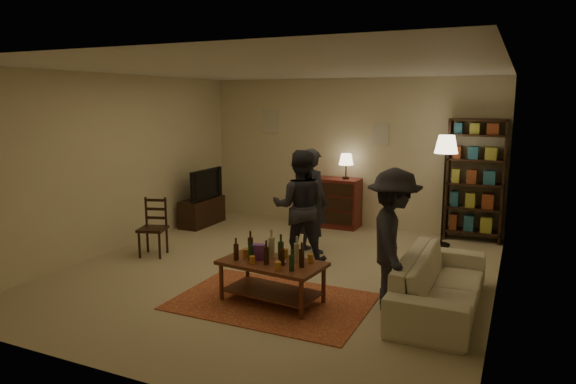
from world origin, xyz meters
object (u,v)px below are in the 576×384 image
Objects in this scene: bookshelf at (475,179)px; tv_stand at (202,205)px; dresser at (333,201)px; person_left at (312,201)px; dining_chair at (154,225)px; sofa at (440,283)px; floor_lamp at (446,152)px; person_by_sofa at (393,240)px; coffee_table at (272,267)px; person_right at (300,207)px.

tv_stand is at bearing -168.20° from bookshelf.
person_left reaches higher than dresser.
sofa is at bearing -22.00° from dining_chair.
floor_lamp is at bearing 13.06° from dining_chair.
person_by_sofa is (-0.55, -3.38, -0.24)m from bookshelf.
tv_stand is (-0.41, 1.88, -0.07)m from dining_chair.
dining_chair is 0.55× the size of person_left.
dresser is 3.93m from sofa.
sofa is 0.73m from person_by_sofa.
dresser is 2.50m from bookshelf.
dining_chair is at bearing -123.31° from dresser.
tv_stand is at bearing 135.47° from coffee_table.
person_left reaches higher than coffee_table.
dresser is at bearing -102.33° from person_right.
floor_lamp is at bearing -13.59° from dresser.
dresser is at bearing -57.50° from person_left.
dining_chair is at bearing -146.19° from bookshelf.
sofa is 1.28× the size of person_right.
bookshelf is 3.43m from person_by_sofa.
person_by_sofa is (1.29, 0.41, 0.37)m from coffee_table.
person_by_sofa is (-0.50, -0.20, 0.49)m from sofa.
tv_stand is 4.84m from bookshelf.
person_left is at bearing -106.99° from person_right.
sofa is at bearing -90.82° from bookshelf.
person_left is at bearing -81.11° from dresser.
dining_chair is 5.18m from bookshelf.
sofa is at bearing 169.60° from person_left.
person_right is at bearing -26.79° from tv_stand.
dresser is at bearing 12.99° from person_by_sofa.
tv_stand is at bearing -157.93° from dresser.
dresser is 2.33m from floor_lamp.
bookshelf is at bearing 1.57° from dresser.
person_right is (0.29, -2.20, 0.34)m from dresser.
bookshelf is (1.84, 3.79, 0.61)m from coffee_table.
coffee_table is 4.00m from tv_stand.
bookshelf reaches higher than dining_chair.
dresser is 2.24m from person_right.
person_right reaches higher than person_by_sofa.
person_by_sofa is (1.63, -1.63, -0.01)m from person_left.
coffee_table is at bearing 122.98° from person_left.
person_left is at bearing -16.87° from tv_stand.
tv_stand is 2.43m from dresser.
dining_chair is 0.83× the size of tv_stand.
coffee_table is 2.61m from dining_chair.
person_left is at bearing 28.16° from person_by_sofa.
person_right is 1.95m from person_by_sofa.
coffee_table is 1.60m from person_right.
tv_stand is 0.67× the size of person_by_sofa.
bookshelf is (4.69, 0.98, 0.65)m from tv_stand.
person_by_sofa is at bearing -25.56° from dining_chair.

